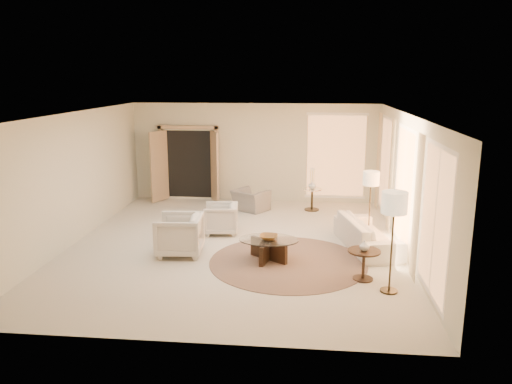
# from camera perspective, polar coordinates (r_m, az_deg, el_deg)

# --- Properties ---
(room) EXTENTS (7.04, 8.04, 2.83)m
(room) POSITION_cam_1_polar(r_m,az_deg,el_deg) (10.36, -2.42, 1.15)
(room) COLOR beige
(room) RESTS_ON ground
(windows_right) EXTENTS (0.10, 6.40, 2.40)m
(windows_right) POSITION_cam_1_polar(r_m,az_deg,el_deg) (10.56, 16.53, 0.57)
(windows_right) COLOR #FFAC66
(windows_right) RESTS_ON room
(window_back_corner) EXTENTS (1.70, 0.10, 2.40)m
(window_back_corner) POSITION_cam_1_polar(r_m,az_deg,el_deg) (14.18, 9.14, 4.06)
(window_back_corner) COLOR #FFAC66
(window_back_corner) RESTS_ON room
(curtains_right) EXTENTS (0.06, 5.20, 2.60)m
(curtains_right) POSITION_cam_1_polar(r_m,az_deg,el_deg) (11.43, 15.46, 1.31)
(curtains_right) COLOR beige
(curtains_right) RESTS_ON room
(french_doors) EXTENTS (1.95, 0.66, 2.16)m
(french_doors) POSITION_cam_1_polar(r_m,az_deg,el_deg) (14.47, -7.74, 3.15)
(french_doors) COLOR tan
(french_doors) RESTS_ON room
(area_rug) EXTENTS (3.82, 3.82, 0.01)m
(area_rug) POSITION_cam_1_polar(r_m,az_deg,el_deg) (9.84, 3.67, -7.98)
(area_rug) COLOR #412C22
(area_rug) RESTS_ON room
(sofa) EXTENTS (1.31, 2.28, 0.63)m
(sofa) POSITION_cam_1_polar(r_m,az_deg,el_deg) (10.77, 12.61, -4.67)
(sofa) COLOR beige
(sofa) RESTS_ON room
(armchair_left) EXTENTS (0.76, 0.80, 0.76)m
(armchair_left) POSITION_cam_1_polar(r_m,az_deg,el_deg) (11.49, -4.05, -2.88)
(armchair_left) COLOR beige
(armchair_left) RESTS_ON room
(armchair_right) EXTENTS (0.88, 0.94, 0.91)m
(armchair_right) POSITION_cam_1_polar(r_m,az_deg,el_deg) (10.22, -8.77, -4.64)
(armchair_right) COLOR beige
(armchair_right) RESTS_ON room
(accent_chair) EXTENTS (1.03, 0.94, 0.75)m
(accent_chair) POSITION_cam_1_polar(r_m,az_deg,el_deg) (13.41, -0.62, -0.54)
(accent_chair) COLOR gray
(accent_chair) RESTS_ON room
(coffee_table) EXTENTS (1.50, 1.50, 0.43)m
(coffee_table) POSITION_cam_1_polar(r_m,az_deg,el_deg) (9.85, 1.46, -6.30)
(coffee_table) COLOR black
(coffee_table) RESTS_ON room
(end_table) EXTENTS (0.58, 0.58, 0.55)m
(end_table) POSITION_cam_1_polar(r_m,az_deg,el_deg) (9.11, 12.21, -7.56)
(end_table) COLOR black
(end_table) RESTS_ON room
(side_table) EXTENTS (0.51, 0.51, 0.59)m
(side_table) POSITION_cam_1_polar(r_m,az_deg,el_deg) (13.51, 6.42, -0.59)
(side_table) COLOR black
(side_table) RESTS_ON room
(floor_lamp_near) EXTENTS (0.36, 0.36, 1.50)m
(floor_lamp_near) POSITION_cam_1_polar(r_m,az_deg,el_deg) (11.28, 13.02, 1.19)
(floor_lamp_near) COLOR black
(floor_lamp_near) RESTS_ON room
(floor_lamp_far) EXTENTS (0.42, 0.42, 1.73)m
(floor_lamp_far) POSITION_cam_1_polar(r_m,az_deg,el_deg) (8.38, 15.52, -1.70)
(floor_lamp_far) COLOR black
(floor_lamp_far) RESTS_ON room
(bowl) EXTENTS (0.40, 0.40, 0.09)m
(bowl) POSITION_cam_1_polar(r_m,az_deg,el_deg) (9.79, 1.46, -5.17)
(bowl) COLOR brown
(bowl) RESTS_ON coffee_table
(end_vase) EXTENTS (0.22, 0.22, 0.19)m
(end_vase) POSITION_cam_1_polar(r_m,az_deg,el_deg) (9.02, 12.30, -5.99)
(end_vase) COLOR silver
(end_vase) RESTS_ON end_table
(side_vase) EXTENTS (0.26, 0.26, 0.22)m
(side_vase) POSITION_cam_1_polar(r_m,az_deg,el_deg) (13.43, 6.45, 0.82)
(side_vase) COLOR silver
(side_vase) RESTS_ON side_table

